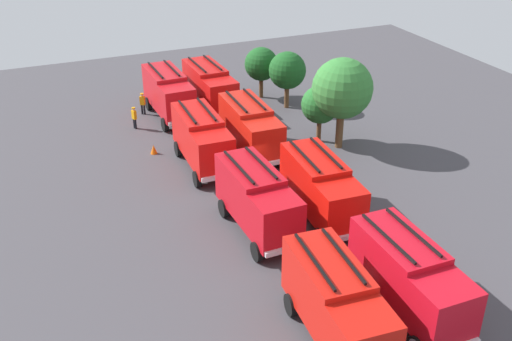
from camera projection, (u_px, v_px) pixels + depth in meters
The scene contains 18 objects.
ground_plane at pixel (256, 189), 39.71m from camera, with size 65.00×65.00×0.00m, color #423F44.
fire_truck_0 at pixel (168, 92), 49.55m from camera, with size 7.24×2.86×3.88m.
fire_truck_1 at pixel (202, 138), 41.63m from camera, with size 7.27×2.93×3.88m.
fire_truck_2 at pixel (257, 198), 34.44m from camera, with size 7.25×2.87×3.88m.
fire_truck_3 at pixel (336, 303), 26.51m from camera, with size 7.36×3.19×3.88m.
fire_truck_4 at pixel (210, 86), 50.83m from camera, with size 7.26×2.89×3.88m.
fire_truck_5 at pixel (250, 127), 43.35m from camera, with size 7.26×2.92×3.88m.
fire_truck_6 at pixel (321, 187), 35.61m from camera, with size 7.34×3.12×3.88m.
fire_truck_7 at pixel (409, 276), 28.14m from camera, with size 7.22×2.79×3.88m.
firefighter_0 at pixel (134, 117), 47.96m from camera, with size 0.47×0.35×1.79m.
firefighter_1 at pixel (143, 102), 50.57m from camera, with size 0.42×0.48×1.84m.
firefighter_2 at pixel (341, 182), 38.49m from camera, with size 0.48×0.45×1.83m.
tree_0 at pixel (261, 64), 53.14m from camera, with size 2.94×2.94×4.56m.
tree_1 at pixel (287, 71), 50.88m from camera, with size 3.16×3.16×4.89m.
tree_2 at pixel (320, 105), 44.93m from camera, with size 2.84×2.84×4.40m.
tree_3 at pixel (342, 89), 43.30m from camera, with size 4.40×4.40×6.82m.
traffic_cone_0 at pixel (311, 162), 42.43m from camera, with size 0.51×0.51×0.72m, color #F2600C.
traffic_cone_1 at pixel (154, 149), 44.25m from camera, with size 0.49×0.49×0.69m, color #F2600C.
Camera 1 is at (31.79, -13.48, 19.65)m, focal length 42.57 mm.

